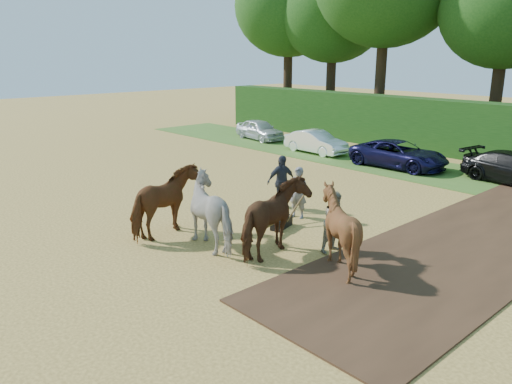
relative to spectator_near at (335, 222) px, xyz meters
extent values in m
plane|color=gold|center=(0.88, -2.77, -0.88)|extent=(120.00, 120.00, 0.00)
cube|color=#472D1C|center=(2.38, 4.23, -0.86)|extent=(4.50, 17.00, 0.05)
imported|color=tan|center=(0.00, 0.00, 0.00)|extent=(0.76, 0.93, 1.77)
imported|color=#282C36|center=(-4.01, 1.87, 0.08)|extent=(0.77, 1.22, 1.94)
imported|color=brown|center=(-4.35, -2.78, 0.17)|extent=(1.82, 2.73, 2.12)
imported|color=beige|center=(-2.66, -2.11, 0.17)|extent=(2.53, 2.33, 2.12)
imported|color=#53351A|center=(-0.96, -1.44, 0.17)|extent=(1.82, 2.73, 2.12)
imported|color=#5C2C17|center=(0.73, -0.78, 0.18)|extent=(2.19, 2.34, 2.12)
cube|color=black|center=(-2.44, 0.32, -0.71)|extent=(0.60, 0.97, 0.35)
cube|color=brown|center=(-2.27, -0.26, -0.53)|extent=(0.50, 1.38, 0.10)
cylinder|color=brown|center=(-2.82, 0.79, -0.33)|extent=(0.48, 0.96, 0.74)
cylinder|color=brown|center=(-2.39, 0.91, -0.33)|extent=(0.22, 1.02, 0.74)
imported|color=gray|center=(-2.79, 1.48, 0.00)|extent=(0.74, 0.59, 1.77)
imported|color=silver|center=(-15.48, 11.41, -0.23)|extent=(4.03, 2.03, 1.31)
imported|color=white|center=(-9.98, 10.64, -0.25)|extent=(3.90, 1.46, 1.27)
imported|color=#14123A|center=(-4.78, 10.83, -0.22)|extent=(4.89, 2.41, 1.33)
cylinder|color=#382616|center=(-20.12, 18.73, 2.04)|extent=(0.70, 0.70, 5.85)
ellipsoid|color=#163F11|center=(-20.12, 18.73, 8.12)|extent=(8.40, 8.40, 7.73)
cylinder|color=#382616|center=(-16.12, 19.23, 1.82)|extent=(0.70, 0.70, 5.40)
ellipsoid|color=#163F11|center=(-16.12, 19.23, 7.44)|extent=(7.80, 7.80, 7.18)
cylinder|color=#382616|center=(-11.12, 18.23, 2.38)|extent=(0.70, 0.70, 6.53)
cylinder|color=#382616|center=(-4.12, 19.73, 1.70)|extent=(0.70, 0.70, 5.17)
ellipsoid|color=#163F11|center=(-4.12, 19.73, 7.07)|extent=(7.40, 7.40, 6.81)
camera|label=1|loc=(8.29, -10.58, 4.57)|focal=35.00mm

